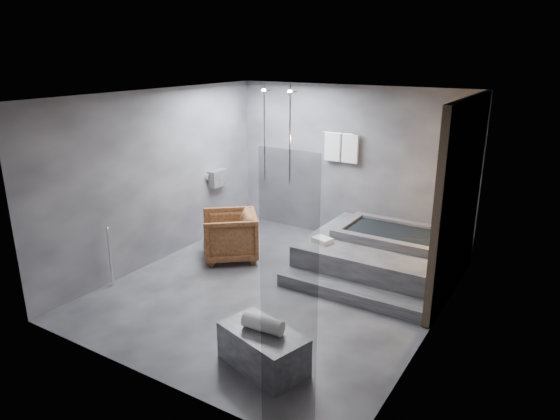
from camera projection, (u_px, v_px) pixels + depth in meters
The scene contains 7 objects.
room at pixel (310, 175), 6.85m from camera, with size 5.00×5.04×2.82m.
tub_deck at pixel (381, 255), 7.95m from camera, with size 2.20×2.00×0.50m, color #38383B.
tub_step at pixel (350, 293), 7.05m from camera, with size 2.20×0.36×0.18m, color #38383B.
concrete_bench at pixel (263, 349), 5.51m from camera, with size 0.99×0.54×0.44m, color #38383B.
driftwood_chair at pixel (230, 236), 8.34m from camera, with size 0.87×0.89×0.81m, color #402110.
rolled_towel at pixel (263, 324), 5.42m from camera, with size 0.17×0.17×0.47m, color white.
deck_towel at pixel (322, 240), 7.78m from camera, with size 0.28×0.21×0.08m, color white.
Camera 1 is at (3.55, -5.65, 3.37)m, focal length 32.00 mm.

